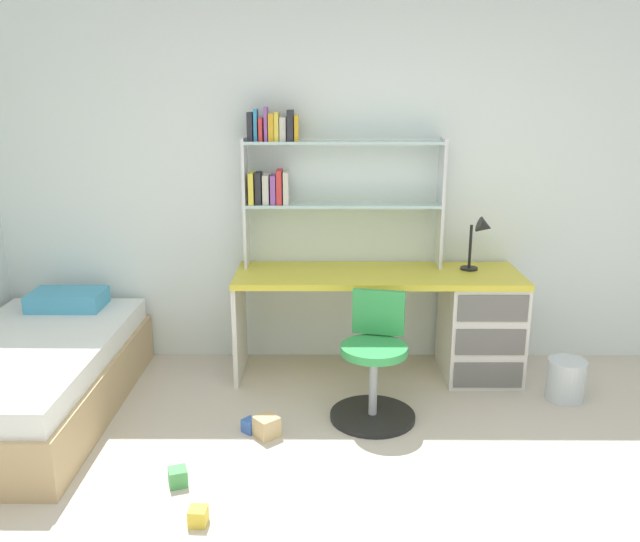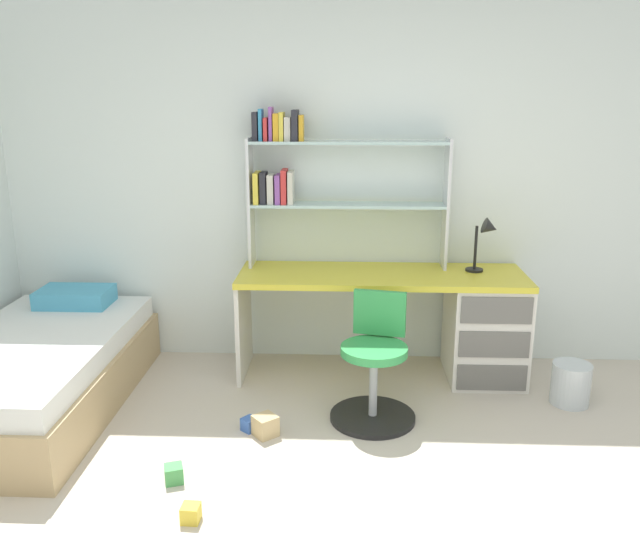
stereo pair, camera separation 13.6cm
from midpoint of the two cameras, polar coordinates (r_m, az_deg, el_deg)
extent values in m
cube|color=silver|center=(4.69, 4.73, 7.20)|extent=(6.16, 0.06, 2.53)
cube|color=gold|center=(4.46, 6.30, -0.45)|extent=(1.95, 0.61, 0.04)
cube|color=silver|center=(4.68, 15.05, -4.90)|extent=(0.51, 0.58, 0.70)
cube|color=silver|center=(4.61, -5.85, -4.73)|extent=(0.03, 0.55, 0.70)
cube|color=#64625E|center=(4.50, 15.64, -8.99)|extent=(0.45, 0.01, 0.18)
cube|color=#64625E|center=(4.41, 15.86, -6.22)|extent=(0.45, 0.01, 0.18)
cube|color=#64625E|center=(4.33, 16.08, -3.35)|extent=(0.45, 0.01, 0.18)
cube|color=silver|center=(4.57, -5.24, 5.96)|extent=(0.02, 0.22, 0.89)
cube|color=silver|center=(4.59, 11.81, 5.74)|extent=(0.02, 0.22, 0.89)
cube|color=silver|center=(4.53, 3.30, 5.79)|extent=(1.33, 0.22, 0.02)
cube|color=silver|center=(4.48, 3.39, 11.17)|extent=(1.33, 0.22, 0.02)
cube|color=yellow|center=(4.55, -4.68, 7.29)|extent=(0.03, 0.19, 0.21)
cube|color=#26262D|center=(4.55, -4.09, 7.30)|extent=(0.04, 0.16, 0.21)
cube|color=beige|center=(4.54, -3.44, 7.20)|extent=(0.04, 0.16, 0.20)
cube|color=purple|center=(4.54, -2.80, 7.19)|extent=(0.04, 0.17, 0.20)
cube|color=red|center=(4.53, -2.26, 7.41)|extent=(0.04, 0.18, 0.23)
cube|color=beige|center=(4.53, -1.68, 7.34)|extent=(0.04, 0.19, 0.22)
cube|color=#26262D|center=(4.51, -4.79, 12.50)|extent=(0.04, 0.14, 0.19)
cube|color=#338CBF|center=(4.51, -4.30, 12.64)|extent=(0.02, 0.13, 0.21)
cube|color=red|center=(4.51, -3.85, 12.28)|extent=(0.03, 0.16, 0.15)
cube|color=purple|center=(4.50, -3.42, 12.74)|extent=(0.02, 0.14, 0.22)
cube|color=gold|center=(4.50, -2.94, 12.47)|extent=(0.04, 0.14, 0.18)
cube|color=yellow|center=(4.49, -2.47, 12.52)|extent=(0.03, 0.15, 0.19)
cube|color=beige|center=(4.49, -1.93, 12.33)|extent=(0.04, 0.14, 0.16)
cube|color=#26262D|center=(4.49, -1.29, 12.63)|extent=(0.04, 0.18, 0.20)
cube|color=gold|center=(4.49, -0.75, 12.41)|extent=(0.03, 0.15, 0.17)
cylinder|color=black|center=(4.62, 14.16, 0.09)|extent=(0.12, 0.12, 0.02)
cylinder|color=black|center=(4.59, 14.29, 2.00)|extent=(0.02, 0.02, 0.30)
cone|color=black|center=(4.52, 15.53, 3.68)|extent=(0.12, 0.11, 0.13)
cylinder|color=black|center=(4.09, 5.59, -12.59)|extent=(0.52, 0.52, 0.03)
cylinder|color=#A5A8AD|center=(4.00, 5.67, -10.09)|extent=(0.05, 0.05, 0.42)
cylinder|color=green|center=(3.90, 5.76, -6.94)|extent=(0.40, 0.40, 0.05)
cube|color=green|center=(4.01, 6.21, -3.67)|extent=(0.32, 0.10, 0.28)
cube|color=tan|center=(4.47, -22.74, -9.15)|extent=(1.02, 1.86, 0.32)
cube|color=white|center=(4.39, -23.05, -6.39)|extent=(0.96, 1.80, 0.14)
cube|color=#4CA5CC|center=(4.93, -19.91, -2.14)|extent=(0.50, 0.32, 0.12)
cylinder|color=silver|center=(4.53, 21.91, -9.15)|extent=(0.24, 0.24, 0.27)
cube|color=gold|center=(3.26, -10.00, -20.17)|extent=(0.09, 0.09, 0.08)
cube|color=#479E51|center=(3.54, -11.55, -17.02)|extent=(0.12, 0.12, 0.09)
cube|color=tan|center=(3.88, -3.78, -13.37)|extent=(0.17, 0.17, 0.12)
cube|color=#3860B7|center=(3.95, -5.18, -13.22)|extent=(0.11, 0.11, 0.08)
camera|label=1|loc=(0.07, -88.96, 0.28)|focal=36.56mm
camera|label=2|loc=(0.07, 91.04, -0.28)|focal=36.56mm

